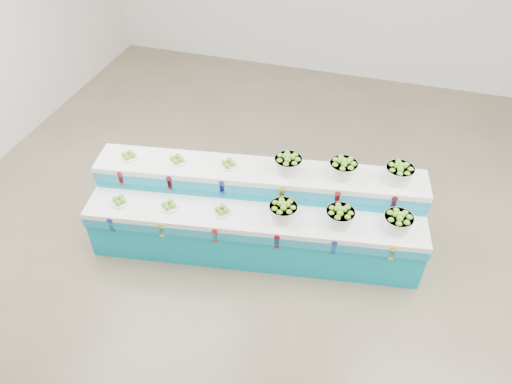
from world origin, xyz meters
TOP-DOWN VIEW (x-y plane):
  - ground at (0.00, 0.00)m, footprint 10.00×10.00m
  - display_stand at (-0.60, 0.10)m, footprint 4.16×1.66m
  - plate_lower_left at (-2.16, -0.40)m, footprint 0.25×0.25m
  - plate_lower_mid at (-1.56, -0.30)m, footprint 0.25×0.25m
  - plate_lower_right at (-0.93, -0.20)m, footprint 0.25×0.25m
  - basket_lower_left at (-0.22, -0.09)m, footprint 0.38×0.38m
  - basket_lower_mid at (0.42, 0.01)m, footprint 0.38×0.38m
  - basket_lower_right at (1.05, 0.11)m, footprint 0.38×0.38m
  - plate_upper_left at (-2.24, 0.09)m, footprint 0.25×0.25m
  - plate_upper_mid at (-1.64, 0.19)m, footprint 0.25×0.25m
  - plate_upper_right at (-1.01, 0.29)m, footprint 0.25×0.25m
  - basket_upper_left at (-0.30, 0.40)m, footprint 0.38×0.38m
  - basket_upper_mid at (0.34, 0.50)m, footprint 0.38×0.38m
  - basket_upper_right at (0.97, 0.60)m, footprint 0.38×0.38m

SIDE VIEW (x-z plane):
  - ground at x=0.00m, z-range 0.00..0.00m
  - display_stand at x=-0.60m, z-range 0.00..1.02m
  - plate_lower_left at x=-2.16m, z-range 0.72..0.81m
  - plate_lower_mid at x=-1.56m, z-range 0.72..0.81m
  - plate_lower_right at x=-0.93m, z-range 0.72..0.81m
  - basket_lower_left at x=-0.22m, z-range 0.72..0.96m
  - basket_lower_mid at x=0.42m, z-range 0.72..0.96m
  - basket_lower_right at x=1.05m, z-range 0.72..0.96m
  - plate_upper_left at x=-2.24m, z-range 1.02..1.11m
  - plate_upper_mid at x=-1.64m, z-range 1.02..1.11m
  - plate_upper_right at x=-1.01m, z-range 1.02..1.11m
  - basket_upper_left at x=-0.30m, z-range 1.02..1.26m
  - basket_upper_mid at x=0.34m, z-range 1.02..1.26m
  - basket_upper_right at x=0.97m, z-range 1.02..1.26m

